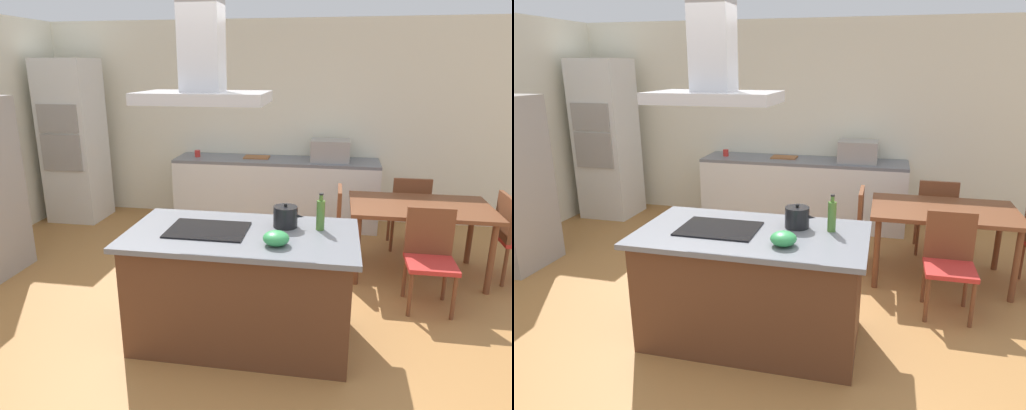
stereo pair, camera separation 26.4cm
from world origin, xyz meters
TOP-DOWN VIEW (x-y plane):
  - ground at (0.00, 1.50)m, footprint 16.00×16.00m
  - wall_back at (0.00, 3.25)m, footprint 7.20×0.10m
  - kitchen_island at (0.00, 0.00)m, footprint 1.74×0.96m
  - cooktop at (-0.26, 0.00)m, footprint 0.60×0.44m
  - tea_kettle at (0.31, 0.19)m, footprint 0.24×0.19m
  - olive_oil_bottle at (0.58, 0.17)m, footprint 0.06×0.06m
  - mixing_bowl at (0.29, -0.21)m, footprint 0.19×0.19m
  - back_counter at (-0.11, 2.88)m, footprint 2.73×0.62m
  - countertop_microwave at (0.60, 2.88)m, footprint 0.50×0.38m
  - coffee_mug_red at (-1.20, 2.86)m, footprint 0.08×0.08m
  - cutting_board at (-0.39, 2.93)m, footprint 0.34×0.24m
  - wall_oven_stack at (-2.90, 2.65)m, footprint 0.70×0.66m
  - dining_table at (1.55, 1.50)m, footprint 1.40×0.90m
  - chair_at_left_end at (0.63, 1.50)m, footprint 0.42×0.42m
  - chair_facing_back_wall at (1.55, 2.17)m, footprint 0.42×0.42m
  - chair_facing_island at (1.55, 0.84)m, footprint 0.42×0.42m
  - range_hood at (-0.26, 0.00)m, footprint 0.90×0.55m

SIDE VIEW (x-z plane):
  - ground at x=0.00m, z-range 0.00..0.00m
  - back_counter at x=-0.11m, z-range 0.00..0.90m
  - kitchen_island at x=0.00m, z-range 0.00..0.90m
  - chair_at_left_end at x=0.63m, z-range 0.06..0.95m
  - chair_facing_back_wall at x=1.55m, z-range 0.06..0.95m
  - chair_facing_island at x=1.55m, z-range 0.06..0.95m
  - dining_table at x=1.55m, z-range 0.29..1.04m
  - cooktop at x=-0.26m, z-range 0.90..0.91m
  - cutting_board at x=-0.39m, z-range 0.90..0.92m
  - coffee_mug_red at x=-1.20m, z-range 0.90..0.99m
  - mixing_bowl at x=0.29m, z-range 0.90..1.00m
  - tea_kettle at x=0.31m, z-range 0.89..1.08m
  - olive_oil_bottle at x=0.58m, z-range 0.88..1.17m
  - countertop_microwave at x=0.60m, z-range 0.90..1.18m
  - wall_oven_stack at x=-2.90m, z-range 0.00..2.20m
  - wall_back at x=0.00m, z-range 0.00..2.70m
  - range_hood at x=-0.26m, z-range 1.71..2.49m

